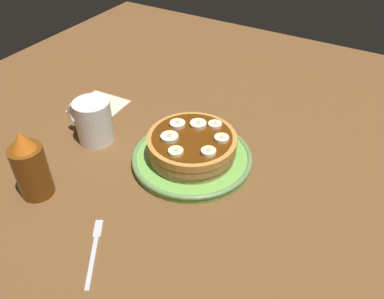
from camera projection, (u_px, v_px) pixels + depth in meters
The scene contains 14 objects.
ground_plane at pixel (192, 167), 78.30cm from camera, with size 140.00×140.00×3.00cm, color brown.
plate at pixel (192, 158), 76.76cm from camera, with size 23.61×23.61×1.78cm.
pancake_stack at pixel (192, 146), 74.88cm from camera, with size 18.04×17.42×4.72cm.
banana_slice_0 at pixel (215, 125), 75.97cm from camera, with size 2.67×2.67×0.87cm.
banana_slice_1 at pixel (208, 152), 69.32cm from camera, with size 2.73×2.73×1.02cm.
banana_slice_2 at pixel (177, 124), 76.04cm from camera, with size 3.07×3.07×0.96cm.
banana_slice_3 at pixel (177, 152), 69.33cm from camera, with size 2.76×2.76×0.92cm.
banana_slice_4 at pixel (198, 124), 76.01cm from camera, with size 3.23×3.23×0.97cm.
banana_slice_5 at pixel (222, 139), 72.51cm from camera, with size 2.78×2.78×0.89cm.
banana_slice_6 at pixel (170, 137), 72.72cm from camera, with size 3.38×3.38×0.97cm.
coffee_mug at pixel (93, 120), 80.19cm from camera, with size 10.87×7.44×9.18cm.
napkin at pixel (99, 106), 92.94cm from camera, with size 11.00×11.00×0.30cm, color beige.
fork at pixel (94, 248), 60.85cm from camera, with size 7.87×11.46×0.50cm.
syrup_bottle at pixel (31, 167), 66.96cm from camera, with size 5.78×5.78×13.50cm.
Camera 1 is at (-29.60, 50.85, 50.28)cm, focal length 36.64 mm.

